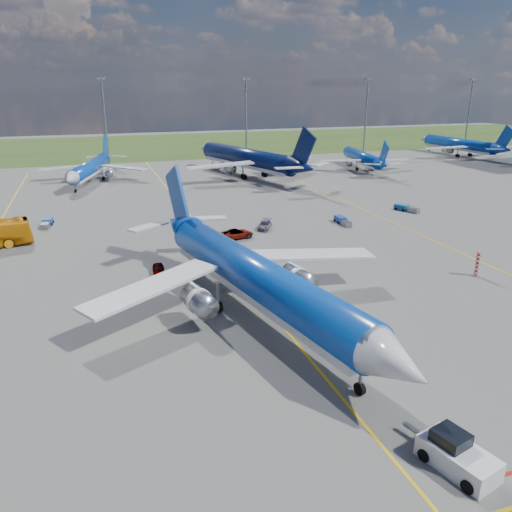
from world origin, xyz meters
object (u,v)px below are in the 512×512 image
object	(u,v)px
service_car_a	(159,269)
baggage_tug_c	(47,223)
service_car_b	(236,234)
bg_jet_nnw	(92,182)
main_airliner	(256,316)
bg_jet_ene	(457,156)
bg_jet_ne	(362,169)
pushback_tug	(456,455)
bg_jet_n	(247,176)
baggage_tug_e	(406,208)
warning_post	(478,264)
baggage_tug_w	(342,221)
service_car_c	(265,225)

from	to	relation	value
service_car_a	baggage_tug_c	xyz separation A→B (m)	(-13.68, 26.57, -0.10)
service_car_a	service_car_b	bearing A→B (deg)	44.85
bg_jet_nnw	main_airliner	xyz separation A→B (m)	(13.63, -76.98, 0.00)
bg_jet_ene	service_car_a	xyz separation A→B (m)	(-101.66, -72.21, 0.58)
bg_jet_ne	main_airliner	bearing A→B (deg)	64.32
bg_jet_ne	bg_jet_ene	bearing A→B (deg)	-152.23
pushback_tug	service_car_b	xyz separation A→B (m)	(0.64, 47.52, -0.14)
bg_jet_n	baggage_tug_e	xyz separation A→B (m)	(16.03, -41.86, 0.47)
warning_post	bg_jet_n	xyz separation A→B (m)	(-5.62, 71.09, -1.50)
bg_jet_ene	baggage_tug_c	bearing A→B (deg)	18.02
bg_jet_ne	baggage_tug_w	distance (m)	55.32
warning_post	baggage_tug_e	distance (m)	31.04
bg_jet_ene	bg_jet_ne	bearing A→B (deg)	13.83
bg_jet_ene	main_airliner	xyz separation A→B (m)	(-94.37, -86.44, 0.00)
service_car_b	baggage_tug_c	size ratio (longest dim) A/B	1.08
bg_jet_n	baggage_tug_c	size ratio (longest dim) A/B	10.26
bg_jet_n	bg_jet_ne	world-z (taller)	bg_jet_n
pushback_tug	service_car_b	bearing A→B (deg)	74.37
bg_jet_ene	service_car_a	bearing A→B (deg)	31.81
bg_jet_ene	baggage_tug_w	bearing A→B (deg)	36.33
bg_jet_ne	main_airliner	size ratio (longest dim) A/B	0.74
service_car_b	baggage_tug_c	world-z (taller)	service_car_b
bg_jet_ne	baggage_tug_e	world-z (taller)	bg_jet_ne
bg_jet_ne	service_car_c	size ratio (longest dim) A/B	7.77
bg_jet_nnw	main_airliner	bearing A→B (deg)	-63.38
bg_jet_nnw	bg_jet_n	distance (m)	35.84
bg_jet_ene	service_car_c	world-z (taller)	bg_jet_ene
warning_post	bg_jet_ene	xyz separation A→B (m)	(66.75, 84.44, -1.50)
baggage_tug_w	warning_post	bearing A→B (deg)	-76.90
warning_post	baggage_tug_e	size ratio (longest dim) A/B	0.65
main_airliner	bg_jet_nnw	bearing A→B (deg)	88.26
bg_jet_ene	bg_jet_nnw	bearing A→B (deg)	1.44
bg_jet_n	pushback_tug	bearing A→B (deg)	63.03
bg_jet_nnw	bg_jet_n	xyz separation A→B (m)	(35.63, -3.89, 0.00)
bg_jet_n	baggage_tug_e	size ratio (longest dim) A/B	10.48
service_car_a	baggage_tug_e	world-z (taller)	service_car_a
bg_jet_nnw	pushback_tug	xyz separation A→B (m)	(18.32, -99.52, 0.84)
pushback_tug	service_car_a	xyz separation A→B (m)	(-11.98, 36.77, -0.26)
main_airliner	baggage_tug_e	size ratio (longest dim) A/B	9.66
warning_post	baggage_tug_w	xyz separation A→B (m)	(-4.06, 25.23, -1.03)
bg_jet_ene	service_car_c	size ratio (longest dim) A/B	9.15
warning_post	baggage_tug_w	size ratio (longest dim) A/B	0.66
bg_jet_ne	main_airliner	xyz separation A→B (m)	(-53.61, -73.67, 0.00)
service_car_c	baggage_tug_w	xyz separation A→B (m)	(12.66, -1.19, -0.14)
main_airliner	baggage_tug_e	distance (m)	49.21
main_airliner	baggage_tug_c	world-z (taller)	main_airliner
pushback_tug	baggage_tug_w	size ratio (longest dim) A/B	1.38
bg_jet_n	pushback_tug	xyz separation A→B (m)	(-17.31, -95.63, 0.84)
bg_jet_nnw	service_car_b	distance (m)	55.35
main_airliner	service_car_c	bearing A→B (deg)	57.24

